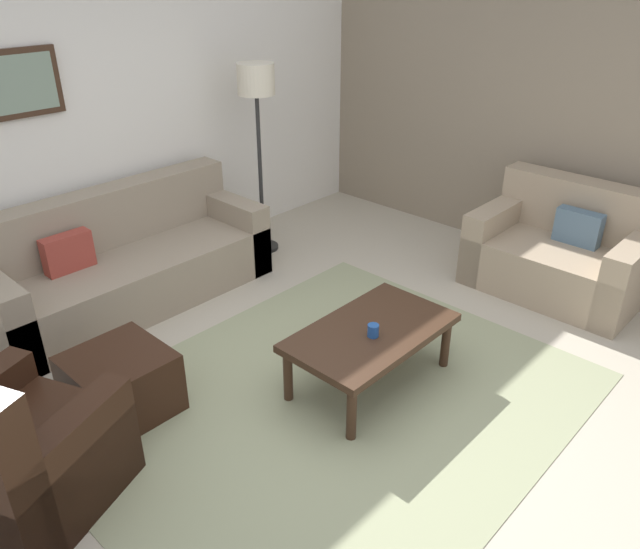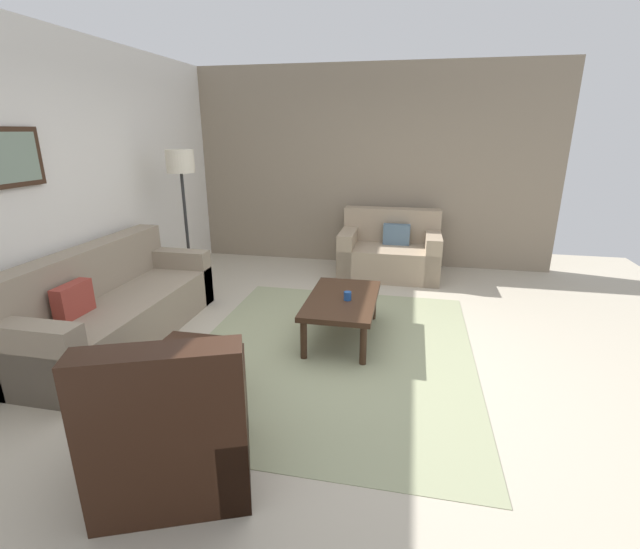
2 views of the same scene
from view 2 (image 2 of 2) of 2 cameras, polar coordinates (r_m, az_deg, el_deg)
ground_plane at (r=4.07m, az=1.53°, el=-9.94°), size 8.00×8.00×0.00m
rear_partition at (r=4.81m, az=-30.90°, el=9.47°), size 6.00×0.12×2.80m
stone_feature_panel at (r=6.59m, az=6.41°, el=13.53°), size 0.12×5.20×2.80m
area_rug at (r=4.07m, az=1.53°, el=-9.89°), size 3.09×2.50×0.01m
couch_main at (r=4.65m, az=-25.58°, el=-4.10°), size 2.25×0.86×0.88m
couch_loveseat at (r=6.21m, az=9.01°, el=2.81°), size 0.88×1.33×0.88m
armchair_leather at (r=2.72m, az=-18.25°, el=-19.14°), size 1.04×1.04×0.95m
ottoman at (r=3.47m, az=-16.29°, el=-12.34°), size 0.56×0.56×0.40m
coffee_table at (r=4.21m, az=2.89°, el=-3.62°), size 1.10×0.64×0.41m
cup at (r=4.11m, az=3.58°, el=-2.78°), size 0.07×0.07×0.08m
lamp_standing at (r=5.49m, az=-17.46°, el=12.03°), size 0.32×0.32×1.71m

